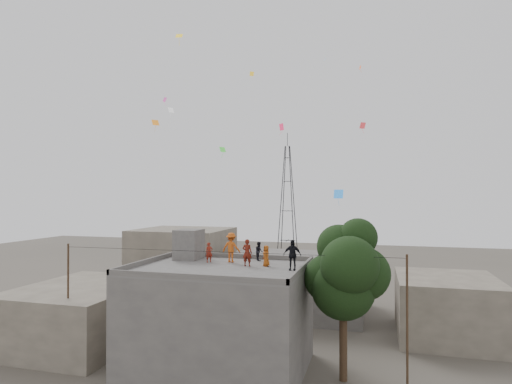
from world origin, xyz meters
TOP-DOWN VIEW (x-y plane):
  - ground at (0.00, 0.00)m, footprint 140.00×140.00m
  - main_building at (0.00, 0.00)m, footprint 10.00×8.00m
  - parapet at (0.00, 0.00)m, footprint 10.00×8.00m
  - stair_head_box at (-3.20, 2.60)m, footprint 1.60×1.80m
  - neighbor_west at (-11.00, 2.00)m, footprint 8.00×10.00m
  - neighbor_north at (2.00, 14.00)m, footprint 12.00×9.00m
  - neighbor_northwest at (-10.00, 16.00)m, footprint 9.00×8.00m
  - neighbor_east at (14.00, 10.00)m, footprint 7.00×8.00m
  - tree at (7.37, 0.60)m, footprint 4.90×4.60m
  - utility_line at (0.50, -1.25)m, footprint 20.12×0.62m
  - transmission_tower at (-4.00, 40.00)m, footprint 2.97×2.97m
  - person_red_adult at (1.44, 0.87)m, footprint 0.61×0.41m
  - person_orange_child at (2.57, 1.15)m, footprint 0.70×0.74m
  - person_dark_child at (1.53, 3.30)m, footprint 0.70×0.75m
  - person_dark_adult at (4.34, 0.24)m, footprint 1.05×0.47m
  - person_orange_adult at (-0.00, 2.10)m, footprint 1.27×0.78m
  - person_red_child at (-1.36, 1.67)m, footprint 0.55×0.53m
  - kites at (0.16, 7.98)m, footprint 16.96×15.80m

SIDE VIEW (x-z plane):
  - ground at x=0.00m, z-range 0.00..0.00m
  - neighbor_west at x=-11.00m, z-range 0.00..4.00m
  - neighbor_east at x=14.00m, z-range 0.00..4.40m
  - neighbor_north at x=2.00m, z-range 0.00..5.00m
  - main_building at x=0.00m, z-range 0.00..6.10m
  - neighbor_northwest at x=-10.00m, z-range 0.00..7.00m
  - utility_line at x=0.50m, z-range 0.13..7.53m
  - tree at x=7.37m, z-range 1.55..10.65m
  - parapet at x=0.00m, z-range 6.10..6.40m
  - person_dark_child at x=1.53m, z-range 6.10..7.34m
  - person_orange_child at x=2.57m, z-range 6.10..7.37m
  - person_red_child at x=-1.36m, z-range 6.10..7.37m
  - person_red_adult at x=1.44m, z-range 6.10..7.75m
  - person_dark_adult at x=4.34m, z-range 6.10..7.85m
  - person_orange_adult at x=0.00m, z-range 6.10..8.00m
  - stair_head_box at x=-3.20m, z-range 6.10..8.10m
  - transmission_tower at x=-4.00m, z-range -0.93..19.07m
  - kites at x=0.16m, z-range 10.11..23.06m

